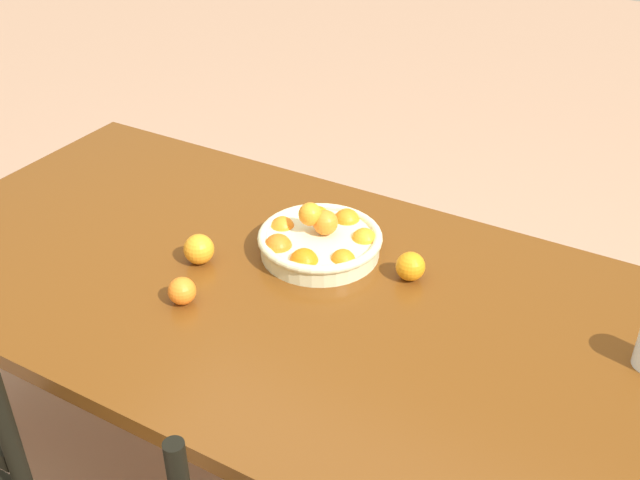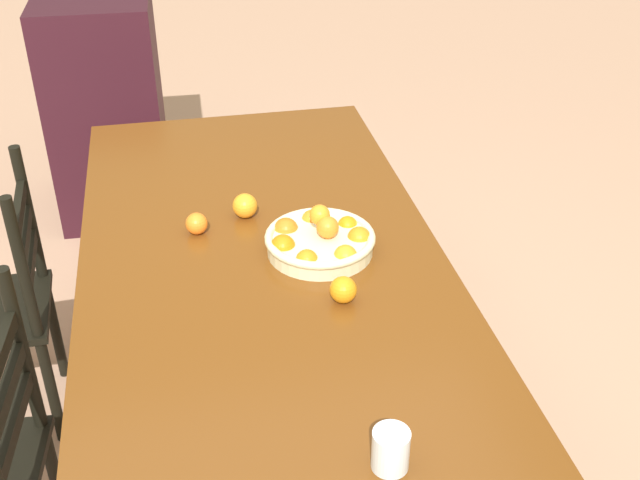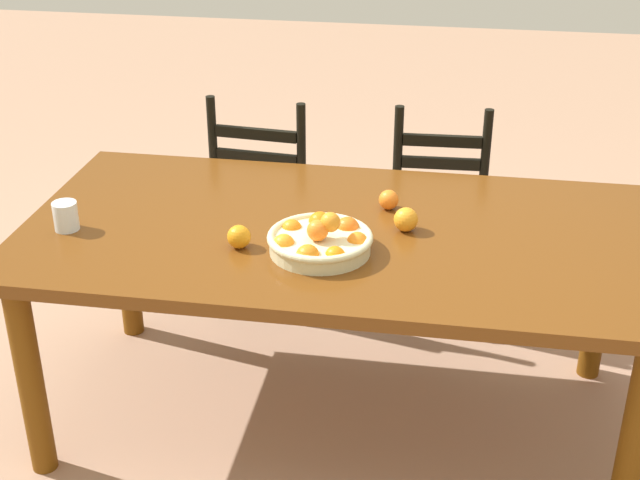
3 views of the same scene
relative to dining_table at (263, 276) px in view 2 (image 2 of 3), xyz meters
The scene contains 9 objects.
ground_plane 0.67m from the dining_table, ahead, with size 12.00×12.00×0.00m, color tan.
dining_table is the anchor object (origin of this frame).
chair_by_cabinet 0.90m from the dining_table, 70.58° to the left, with size 0.41×0.41×0.94m.
cabinet 1.85m from the dining_table, 16.12° to the left, with size 0.67×0.51×1.07m, color black.
fruit_bowl 0.21m from the dining_table, 100.56° to the right, with size 0.32×0.32×0.14m.
orange_loose_0 0.26m from the dining_table, 50.91° to the left, with size 0.07×0.07×0.07m, color orange.
orange_loose_1 0.36m from the dining_table, 147.33° to the right, with size 0.07×0.07×0.07m, color orange.
orange_loose_2 0.25m from the dining_table, ahead, with size 0.08×0.08×0.08m, color orange.
drinking_glass 0.88m from the dining_table, behind, with size 0.08×0.08×0.09m, color silver.
Camera 2 is at (-1.95, 0.22, 2.02)m, focal length 44.65 mm.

